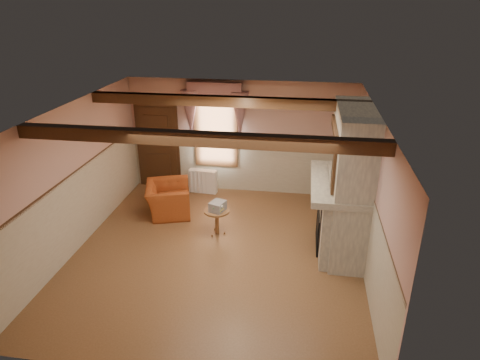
# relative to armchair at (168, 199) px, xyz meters

# --- Properties ---
(floor) EXTENTS (5.50, 6.00, 0.01)m
(floor) POSITION_rel_armchair_xyz_m (1.43, -1.47, -0.35)
(floor) COLOR brown
(floor) RESTS_ON ground
(ceiling) EXTENTS (5.50, 6.00, 0.01)m
(ceiling) POSITION_rel_armchair_xyz_m (1.43, -1.47, 2.45)
(ceiling) COLOR silver
(ceiling) RESTS_ON wall_back
(wall_back) EXTENTS (5.50, 0.02, 2.80)m
(wall_back) POSITION_rel_armchair_xyz_m (1.43, 1.53, 1.05)
(wall_back) COLOR tan
(wall_back) RESTS_ON floor
(wall_front) EXTENTS (5.50, 0.02, 2.80)m
(wall_front) POSITION_rel_armchair_xyz_m (1.43, -4.47, 1.05)
(wall_front) COLOR tan
(wall_front) RESTS_ON floor
(wall_left) EXTENTS (0.02, 6.00, 2.80)m
(wall_left) POSITION_rel_armchair_xyz_m (-1.32, -1.47, 1.05)
(wall_left) COLOR tan
(wall_left) RESTS_ON floor
(wall_right) EXTENTS (0.02, 6.00, 2.80)m
(wall_right) POSITION_rel_armchair_xyz_m (4.18, -1.47, 1.05)
(wall_right) COLOR tan
(wall_right) RESTS_ON floor
(wainscot) EXTENTS (5.50, 6.00, 1.50)m
(wainscot) POSITION_rel_armchair_xyz_m (1.43, -1.47, 0.40)
(wainscot) COLOR beige
(wainscot) RESTS_ON floor
(chair_rail) EXTENTS (5.50, 6.00, 0.08)m
(chair_rail) POSITION_rel_armchair_xyz_m (1.43, -1.47, 1.15)
(chair_rail) COLOR black
(chair_rail) RESTS_ON wainscot
(firebox) EXTENTS (0.20, 0.95, 0.90)m
(firebox) POSITION_rel_armchair_xyz_m (3.43, -0.87, 0.10)
(firebox) COLOR black
(firebox) RESTS_ON floor
(armchair) EXTENTS (1.22, 1.31, 0.70)m
(armchair) POSITION_rel_armchair_xyz_m (0.00, 0.00, 0.00)
(armchair) COLOR #994219
(armchair) RESTS_ON floor
(side_table) EXTENTS (0.68, 0.68, 0.55)m
(side_table) POSITION_rel_armchair_xyz_m (1.28, -0.75, -0.08)
(side_table) COLOR brown
(side_table) RESTS_ON floor
(book_stack) EXTENTS (0.35, 0.39, 0.20)m
(book_stack) POSITION_rel_armchair_xyz_m (1.31, -0.77, 0.30)
(book_stack) COLOR #B7AD8C
(book_stack) RESTS_ON side_table
(radiator) EXTENTS (0.71, 0.23, 0.60)m
(radiator) POSITION_rel_armchair_xyz_m (0.52, 1.23, -0.05)
(radiator) COLOR white
(radiator) RESTS_ON floor
(bowl) EXTENTS (0.31, 0.31, 0.08)m
(bowl) POSITION_rel_armchair_xyz_m (3.67, -0.85, 1.11)
(bowl) COLOR brown
(bowl) RESTS_ON mantel
(mantel_clock) EXTENTS (0.14, 0.24, 0.20)m
(mantel_clock) POSITION_rel_armchair_xyz_m (3.67, -0.07, 1.17)
(mantel_clock) COLOR #301E0D
(mantel_clock) RESTS_ON mantel
(oil_lamp) EXTENTS (0.11, 0.11, 0.28)m
(oil_lamp) POSITION_rel_armchair_xyz_m (3.67, -0.31, 1.21)
(oil_lamp) COLOR #BA7D34
(oil_lamp) RESTS_ON mantel
(candle_red) EXTENTS (0.06, 0.06, 0.16)m
(candle_red) POSITION_rel_armchair_xyz_m (3.67, -1.39, 1.15)
(candle_red) COLOR #AC1515
(candle_red) RESTS_ON mantel
(jar_yellow) EXTENTS (0.06, 0.06, 0.12)m
(jar_yellow) POSITION_rel_armchair_xyz_m (3.67, -1.29, 1.13)
(jar_yellow) COLOR gold
(jar_yellow) RESTS_ON mantel
(fireplace) EXTENTS (0.85, 2.00, 2.80)m
(fireplace) POSITION_rel_armchair_xyz_m (3.85, -0.87, 1.05)
(fireplace) COLOR gray
(fireplace) RESTS_ON floor
(mantel) EXTENTS (1.05, 2.05, 0.12)m
(mantel) POSITION_rel_armchair_xyz_m (3.67, -0.87, 1.01)
(mantel) COLOR gray
(mantel) RESTS_ON fireplace
(overmantel_mirror) EXTENTS (0.06, 1.44, 1.04)m
(overmantel_mirror) POSITION_rel_armchair_xyz_m (3.49, -0.87, 1.62)
(overmantel_mirror) COLOR silver
(overmantel_mirror) RESTS_ON fireplace
(door) EXTENTS (1.10, 0.10, 2.10)m
(door) POSITION_rel_armchair_xyz_m (-0.67, 1.47, 0.70)
(door) COLOR black
(door) RESTS_ON floor
(window) EXTENTS (1.06, 0.08, 2.02)m
(window) POSITION_rel_armchair_xyz_m (0.83, 1.50, 1.30)
(window) COLOR white
(window) RESTS_ON wall_back
(window_drapes) EXTENTS (1.30, 0.14, 1.40)m
(window_drapes) POSITION_rel_armchair_xyz_m (0.83, 1.41, 1.90)
(window_drapes) COLOR gray
(window_drapes) RESTS_ON wall_back
(ceiling_beam_front) EXTENTS (5.50, 0.18, 0.20)m
(ceiling_beam_front) POSITION_rel_armchair_xyz_m (1.43, -2.67, 2.35)
(ceiling_beam_front) COLOR black
(ceiling_beam_front) RESTS_ON ceiling
(ceiling_beam_back) EXTENTS (5.50, 0.18, 0.20)m
(ceiling_beam_back) POSITION_rel_armchair_xyz_m (1.43, -0.27, 2.35)
(ceiling_beam_back) COLOR black
(ceiling_beam_back) RESTS_ON ceiling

